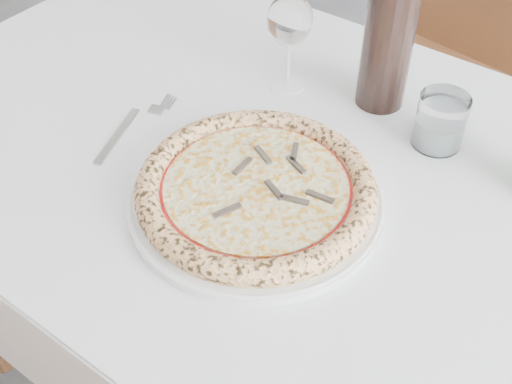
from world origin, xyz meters
TOP-DOWN VIEW (x-y plane):
  - dining_table at (-0.14, 0.01)m, footprint 1.42×0.87m
  - chair_far at (-0.23, 0.82)m, footprint 0.48×0.48m
  - plate at (-0.14, -0.09)m, footprint 0.35×0.35m
  - pizza at (-0.14, -0.09)m, footprint 0.33×0.33m
  - fork at (-0.40, -0.08)m, footprint 0.06×0.20m
  - wine_glass at (-0.28, 0.17)m, footprint 0.07×0.07m
  - tumbler at (-0.01, 0.18)m, footprint 0.07×0.07m
  - wine_bottle at (-0.13, 0.22)m, footprint 0.08×0.08m

SIDE VIEW (x-z plane):
  - chair_far at x=-0.23m, z-range 0.07..1.00m
  - dining_table at x=-0.14m, z-range 0.29..1.04m
  - fork at x=-0.40m, z-range 0.76..0.76m
  - plate at x=-0.14m, z-range 0.76..0.77m
  - pizza at x=-0.14m, z-range 0.77..0.80m
  - tumbler at x=-0.01m, z-range 0.75..0.83m
  - wine_glass at x=-0.28m, z-range 0.79..0.96m
  - wine_bottle at x=-0.13m, z-range 0.73..1.05m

